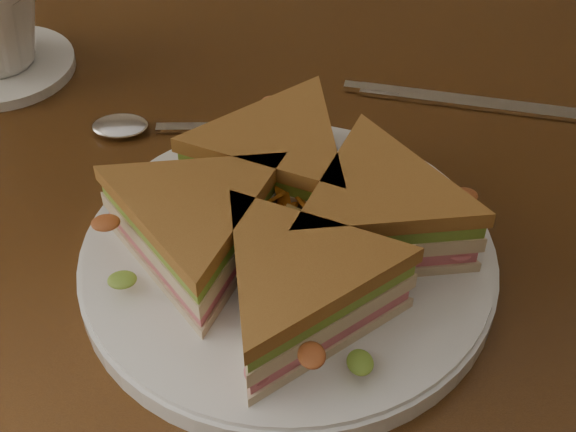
{
  "coord_description": "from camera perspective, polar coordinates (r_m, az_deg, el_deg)",
  "views": [
    {
      "loc": [
        -0.02,
        -0.49,
        1.17
      ],
      "look_at": [
        -0.02,
        -0.1,
        0.8
      ],
      "focal_mm": 50.0,
      "sensor_mm": 36.0,
      "label": 1
    }
  ],
  "objects": [
    {
      "name": "spoon",
      "position": [
        0.69,
        -9.95,
        6.25
      ],
      "size": [
        0.18,
        0.03,
        0.01
      ],
      "rotation": [
        0.0,
        0.0,
        0.01
      ],
      "color": "silver",
      "rests_on": "table"
    },
    {
      "name": "crisps_mound",
      "position": [
        0.54,
        -0.0,
        -0.69
      ],
      "size": [
        0.09,
        0.09,
        0.05
      ],
      "primitive_type": null,
      "color": "orange",
      "rests_on": "plate"
    },
    {
      "name": "table",
      "position": [
        0.71,
        1.37,
        -2.96
      ],
      "size": [
        1.2,
        0.8,
        0.75
      ],
      "color": "#311B0B",
      "rests_on": "ground"
    },
    {
      "name": "sandwich_wedges",
      "position": [
        0.54,
        -0.0,
        -0.39
      ],
      "size": [
        0.28,
        0.28,
        0.06
      ],
      "color": "beige",
      "rests_on": "plate"
    },
    {
      "name": "plate",
      "position": [
        0.56,
        0.0,
        -3.08
      ],
      "size": [
        0.29,
        0.29,
        0.02
      ],
      "primitive_type": "cylinder",
      "color": "silver",
      "rests_on": "table"
    },
    {
      "name": "knife",
      "position": [
        0.73,
        11.84,
        8.0
      ],
      "size": [
        0.21,
        0.06,
        0.0
      ],
      "rotation": [
        0.0,
        0.0,
        -0.23
      ],
      "color": "silver",
      "rests_on": "table"
    },
    {
      "name": "saucer",
      "position": [
        0.8,
        -19.63,
        9.99
      ],
      "size": [
        0.13,
        0.13,
        0.01
      ],
      "primitive_type": "cylinder",
      "color": "silver",
      "rests_on": "table"
    }
  ]
}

